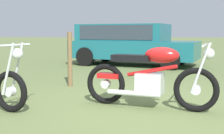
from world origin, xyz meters
name	(u,v)px	position (x,y,z in m)	size (l,w,h in m)	color
ground_plane	(143,106)	(0.00, 0.00, 0.00)	(120.00, 120.00, 0.00)	olive
motorcycle_red	(150,77)	(0.09, -0.10, 0.48)	(2.01, 0.89, 1.02)	black
car_teal	(129,41)	(-0.35, 6.00, 0.84)	(4.70, 3.16, 1.43)	#19606B
fence_post_wooden	(70,59)	(-1.53, 1.66, 0.58)	(0.10, 0.10, 1.17)	brown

